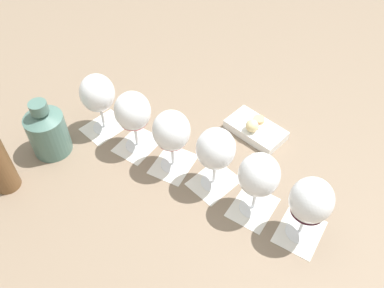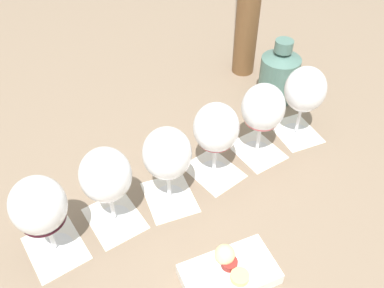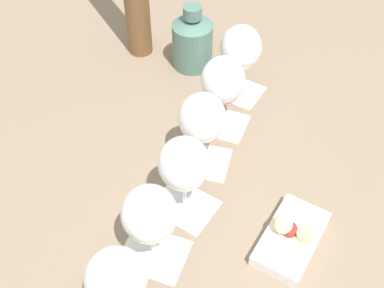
{
  "view_description": "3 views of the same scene",
  "coord_description": "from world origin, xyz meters",
  "px_view_note": "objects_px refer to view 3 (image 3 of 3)",
  "views": [
    {
      "loc": [
        -0.03,
        -0.64,
        0.81
      ],
      "look_at": [
        -0.0,
        0.0,
        0.11
      ],
      "focal_mm": 38.0,
      "sensor_mm": 36.0,
      "label": 1
    },
    {
      "loc": [
        0.53,
        0.2,
        0.64
      ],
      "look_at": [
        -0.0,
        0.0,
        0.11
      ],
      "focal_mm": 38.0,
      "sensor_mm": 36.0,
      "label": 2
    },
    {
      "loc": [
        0.57,
        -0.15,
        0.77
      ],
      "look_at": [
        -0.0,
        0.0,
        0.11
      ],
      "focal_mm": 45.0,
      "sensor_mm": 36.0,
      "label": 3
    }
  ],
  "objects_px": {
    "wine_glass_2": "(202,121)",
    "ceramic_vase": "(192,40)",
    "wine_glass_1": "(223,83)",
    "wine_glass_5": "(117,281)",
    "snack_dish": "(291,237)",
    "wine_glass_4": "(150,217)",
    "wine_glass_0": "(241,51)",
    "wine_glass_3": "(184,167)"
  },
  "relations": [
    {
      "from": "wine_glass_2",
      "to": "ceramic_vase",
      "type": "bearing_deg",
      "value": 168.14
    },
    {
      "from": "wine_glass_1",
      "to": "wine_glass_5",
      "type": "relative_size",
      "value": 1.0
    },
    {
      "from": "snack_dish",
      "to": "wine_glass_4",
      "type": "bearing_deg",
      "value": -99.41
    },
    {
      "from": "wine_glass_0",
      "to": "wine_glass_5",
      "type": "relative_size",
      "value": 1.0
    },
    {
      "from": "wine_glass_0",
      "to": "wine_glass_2",
      "type": "bearing_deg",
      "value": -36.91
    },
    {
      "from": "wine_glass_0",
      "to": "wine_glass_5",
      "type": "distance_m",
      "value": 0.59
    },
    {
      "from": "wine_glass_3",
      "to": "wine_glass_1",
      "type": "bearing_deg",
      "value": 145.81
    },
    {
      "from": "wine_glass_1",
      "to": "wine_glass_3",
      "type": "height_order",
      "value": "same"
    },
    {
      "from": "wine_glass_1",
      "to": "wine_glass_3",
      "type": "bearing_deg",
      "value": -34.19
    },
    {
      "from": "wine_glass_1",
      "to": "ceramic_vase",
      "type": "bearing_deg",
      "value": -178.83
    },
    {
      "from": "ceramic_vase",
      "to": "wine_glass_4",
      "type": "bearing_deg",
      "value": -22.31
    },
    {
      "from": "ceramic_vase",
      "to": "snack_dish",
      "type": "relative_size",
      "value": 0.93
    },
    {
      "from": "wine_glass_4",
      "to": "wine_glass_5",
      "type": "distance_m",
      "value": 0.12
    },
    {
      "from": "snack_dish",
      "to": "wine_glass_2",
      "type": "bearing_deg",
      "value": -155.86
    },
    {
      "from": "wine_glass_5",
      "to": "wine_glass_0",
      "type": "bearing_deg",
      "value": 143.38
    },
    {
      "from": "wine_glass_1",
      "to": "wine_glass_5",
      "type": "height_order",
      "value": "same"
    },
    {
      "from": "wine_glass_3",
      "to": "snack_dish",
      "type": "bearing_deg",
      "value": 52.17
    },
    {
      "from": "wine_glass_0",
      "to": "ceramic_vase",
      "type": "relative_size",
      "value": 1.07
    },
    {
      "from": "wine_glass_2",
      "to": "snack_dish",
      "type": "relative_size",
      "value": 0.99
    },
    {
      "from": "wine_glass_2",
      "to": "ceramic_vase",
      "type": "xyz_separation_m",
      "value": [
        -0.32,
        0.07,
        -0.05
      ]
    },
    {
      "from": "ceramic_vase",
      "to": "snack_dish",
      "type": "bearing_deg",
      "value": 3.67
    },
    {
      "from": "wine_glass_1",
      "to": "ceramic_vase",
      "type": "distance_m",
      "value": 0.23
    },
    {
      "from": "wine_glass_2",
      "to": "wine_glass_3",
      "type": "height_order",
      "value": "same"
    },
    {
      "from": "wine_glass_0",
      "to": "wine_glass_4",
      "type": "distance_m",
      "value": 0.47
    },
    {
      "from": "wine_glass_0",
      "to": "ceramic_vase",
      "type": "height_order",
      "value": "wine_glass_0"
    },
    {
      "from": "wine_glass_3",
      "to": "ceramic_vase",
      "type": "relative_size",
      "value": 1.07
    },
    {
      "from": "wine_glass_0",
      "to": "snack_dish",
      "type": "height_order",
      "value": "wine_glass_0"
    },
    {
      "from": "wine_glass_1",
      "to": "wine_glass_3",
      "type": "xyz_separation_m",
      "value": [
        0.2,
        -0.13,
        -0.0
      ]
    },
    {
      "from": "wine_glass_1",
      "to": "snack_dish",
      "type": "height_order",
      "value": "wine_glass_1"
    },
    {
      "from": "wine_glass_0",
      "to": "wine_glass_3",
      "type": "bearing_deg",
      "value": -35.13
    },
    {
      "from": "wine_glass_0",
      "to": "wine_glass_2",
      "type": "xyz_separation_m",
      "value": [
        0.19,
        -0.14,
        -0.0
      ]
    },
    {
      "from": "wine_glass_0",
      "to": "wine_glass_2",
      "type": "height_order",
      "value": "same"
    },
    {
      "from": "wine_glass_0",
      "to": "wine_glass_5",
      "type": "xyz_separation_m",
      "value": [
        0.47,
        -0.35,
        0.0
      ]
    },
    {
      "from": "wine_glass_1",
      "to": "wine_glass_2",
      "type": "distance_m",
      "value": 0.12
    },
    {
      "from": "wine_glass_1",
      "to": "wine_glass_2",
      "type": "relative_size",
      "value": 1.0
    },
    {
      "from": "wine_glass_2",
      "to": "wine_glass_4",
      "type": "distance_m",
      "value": 0.23
    },
    {
      "from": "wine_glass_2",
      "to": "ceramic_vase",
      "type": "distance_m",
      "value": 0.33
    },
    {
      "from": "wine_glass_0",
      "to": "wine_glass_1",
      "type": "xyz_separation_m",
      "value": [
        0.1,
        -0.07,
        0.0
      ]
    },
    {
      "from": "wine_glass_2",
      "to": "wine_glass_5",
      "type": "relative_size",
      "value": 1.0
    },
    {
      "from": "wine_glass_5",
      "to": "snack_dish",
      "type": "distance_m",
      "value": 0.33
    },
    {
      "from": "wine_glass_4",
      "to": "wine_glass_3",
      "type": "bearing_deg",
      "value": 137.7
    },
    {
      "from": "wine_glass_2",
      "to": "wine_glass_5",
      "type": "height_order",
      "value": "same"
    }
  ]
}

